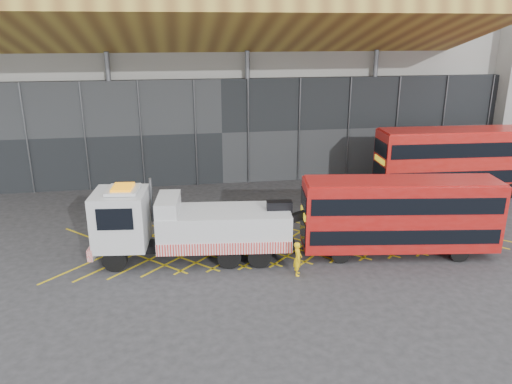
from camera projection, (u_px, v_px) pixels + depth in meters
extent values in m
plane|color=#2A292C|center=(208.00, 243.00, 28.18)|extent=(120.00, 120.00, 0.00)
cube|color=gold|center=(121.00, 249.00, 27.43)|extent=(7.16, 7.16, 0.01)
cube|color=gold|center=(121.00, 249.00, 27.43)|extent=(7.16, 7.16, 0.01)
cube|color=gold|center=(150.00, 247.00, 27.68)|extent=(7.16, 7.16, 0.01)
cube|color=gold|center=(150.00, 247.00, 27.68)|extent=(7.16, 7.16, 0.01)
cube|color=gold|center=(179.00, 245.00, 27.93)|extent=(7.16, 7.16, 0.01)
cube|color=gold|center=(179.00, 245.00, 27.93)|extent=(7.16, 7.16, 0.01)
cube|color=gold|center=(208.00, 243.00, 28.17)|extent=(7.16, 7.16, 0.01)
cube|color=gold|center=(208.00, 243.00, 28.17)|extent=(7.16, 7.16, 0.01)
cube|color=gold|center=(236.00, 241.00, 28.42)|extent=(7.16, 7.16, 0.01)
cube|color=gold|center=(236.00, 241.00, 28.42)|extent=(7.16, 7.16, 0.01)
cube|color=gold|center=(264.00, 239.00, 28.67)|extent=(7.16, 7.16, 0.01)
cube|color=gold|center=(264.00, 239.00, 28.67)|extent=(7.16, 7.16, 0.01)
cube|color=gold|center=(291.00, 238.00, 28.92)|extent=(7.16, 7.16, 0.01)
cube|color=gold|center=(291.00, 238.00, 28.92)|extent=(7.16, 7.16, 0.01)
cube|color=gold|center=(317.00, 236.00, 29.16)|extent=(7.16, 7.16, 0.01)
cube|color=gold|center=(317.00, 236.00, 29.16)|extent=(7.16, 7.16, 0.01)
cube|color=gold|center=(344.00, 234.00, 29.41)|extent=(7.16, 7.16, 0.01)
cube|color=gold|center=(344.00, 234.00, 29.41)|extent=(7.16, 7.16, 0.01)
cube|color=gold|center=(369.00, 232.00, 29.66)|extent=(7.16, 7.16, 0.01)
cube|color=gold|center=(369.00, 232.00, 29.66)|extent=(7.16, 7.16, 0.01)
cube|color=gold|center=(395.00, 231.00, 29.91)|extent=(7.16, 7.16, 0.01)
cube|color=gold|center=(395.00, 231.00, 29.91)|extent=(7.16, 7.16, 0.01)
cube|color=gold|center=(420.00, 229.00, 30.15)|extent=(7.16, 7.16, 0.01)
cube|color=gold|center=(420.00, 229.00, 30.15)|extent=(7.16, 7.16, 0.01)
cube|color=gold|center=(444.00, 227.00, 30.40)|extent=(7.16, 7.16, 0.01)
cube|color=gold|center=(444.00, 227.00, 30.40)|extent=(7.16, 7.16, 0.01)
cube|color=gray|center=(212.00, 59.00, 43.48)|extent=(55.00, 14.00, 18.00)
cube|color=black|center=(222.00, 132.00, 38.20)|extent=(55.00, 0.80, 8.00)
cube|color=olive|center=(194.00, 29.00, 32.08)|extent=(40.00, 11.93, 4.07)
cylinder|color=#595B60|center=(113.00, 122.00, 36.47)|extent=(0.36, 0.36, 10.00)
cylinder|color=#595B60|center=(248.00, 119.00, 38.01)|extent=(0.36, 0.36, 10.00)
cylinder|color=#595B60|center=(372.00, 115.00, 39.56)|extent=(0.36, 0.36, 10.00)
cube|color=black|center=(196.00, 245.00, 26.06)|extent=(10.43, 2.16, 0.38)
cube|color=silver|center=(121.00, 219.00, 25.35)|extent=(2.89, 2.99, 2.84)
cube|color=black|center=(94.00, 210.00, 25.12)|extent=(0.30, 2.40, 1.20)
cube|color=red|center=(97.00, 245.00, 25.72)|extent=(0.57, 2.85, 0.60)
cube|color=orange|center=(123.00, 187.00, 24.84)|extent=(1.11, 1.41, 0.13)
cube|color=silver|center=(224.00, 226.00, 25.82)|extent=(7.02, 3.42, 1.75)
cube|color=red|center=(225.00, 249.00, 24.70)|extent=(6.74, 0.77, 0.60)
cube|color=silver|center=(168.00, 204.00, 25.26)|extent=(1.36, 2.72, 0.76)
cube|color=black|center=(279.00, 206.00, 25.65)|extent=(1.36, 0.68, 0.55)
cube|color=black|center=(300.00, 216.00, 25.89)|extent=(2.42, 0.63, 1.18)
cylinder|color=black|center=(115.00, 260.00, 24.80)|extent=(1.23, 0.50, 1.20)
cylinder|color=black|center=(124.00, 241.00, 26.97)|extent=(1.23, 0.50, 1.20)
cylinder|color=black|center=(259.00, 256.00, 25.20)|extent=(1.23, 0.50, 1.20)
cylinder|color=black|center=(257.00, 238.00, 27.38)|extent=(1.23, 0.50, 1.20)
cylinder|color=#595B60|center=(151.00, 200.00, 26.28)|extent=(0.15, 0.15, 2.40)
cube|color=#9E0F0C|center=(400.00, 214.00, 26.19)|extent=(10.39, 3.71, 3.59)
cube|color=black|center=(399.00, 229.00, 26.46)|extent=(10.00, 3.72, 0.79)
cube|color=black|center=(401.00, 199.00, 25.94)|extent=(10.00, 3.72, 0.88)
cube|color=black|center=(303.00, 229.00, 26.31)|extent=(0.34, 2.06, 1.20)
cube|color=black|center=(304.00, 200.00, 25.80)|extent=(0.34, 2.06, 0.88)
cube|color=yellow|center=(303.00, 213.00, 26.03)|extent=(0.28, 1.64, 0.32)
cube|color=#9E0F0C|center=(403.00, 181.00, 25.63)|extent=(10.16, 3.50, 0.11)
cylinder|color=black|center=(341.00, 254.00, 25.69)|extent=(0.99, 0.40, 0.96)
cylinder|color=black|center=(334.00, 238.00, 27.65)|extent=(0.99, 0.40, 0.96)
cylinder|color=black|center=(459.00, 253.00, 25.86)|extent=(0.99, 0.40, 0.96)
cylinder|color=black|center=(444.00, 237.00, 27.81)|extent=(0.99, 0.40, 0.96)
cube|color=#AD140F|center=(460.00, 159.00, 35.73)|extent=(11.94, 3.41, 4.16)
cube|color=black|center=(458.00, 172.00, 36.04)|extent=(11.47, 3.44, 0.91)
cube|color=black|center=(461.00, 146.00, 35.43)|extent=(11.47, 3.44, 1.02)
cube|color=black|center=(379.00, 174.00, 35.42)|extent=(0.20, 2.41, 1.39)
cube|color=black|center=(381.00, 148.00, 34.84)|extent=(0.20, 2.41, 1.02)
cube|color=yellow|center=(380.00, 160.00, 35.10)|extent=(0.17, 1.92, 0.38)
cube|color=#AD140F|center=(463.00, 130.00, 35.07)|extent=(11.69, 3.18, 0.13)
cylinder|color=black|center=(413.00, 194.00, 34.85)|extent=(1.13, 0.39, 1.12)
cylinder|color=black|center=(400.00, 183.00, 37.15)|extent=(1.13, 0.39, 1.12)
cylinder|color=black|center=(510.00, 190.00, 35.58)|extent=(1.13, 0.39, 1.12)
cylinder|color=black|center=(491.00, 180.00, 37.88)|extent=(1.13, 0.39, 1.12)
imported|color=yellow|center=(298.00, 259.00, 24.31)|extent=(0.54, 0.70, 1.73)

